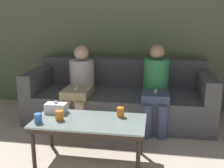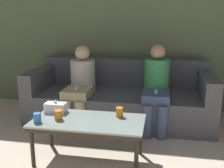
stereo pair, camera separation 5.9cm
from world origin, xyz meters
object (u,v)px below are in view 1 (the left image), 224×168
cup_near_left (120,112)px  cup_far_center (38,118)px  tissue_box (56,108)px  coffee_table (89,124)px  seated_person_left_end (80,83)px  cup_near_right (59,115)px  couch (119,98)px  seated_person_mid_left (156,85)px

cup_near_left → cup_far_center: 0.80m
tissue_box → cup_near_left: bearing=-0.6°
coffee_table → seated_person_left_end: bearing=110.9°
cup_near_left → cup_near_right: size_ratio=1.01×
couch → cup_near_left: bearing=-81.7°
coffee_table → tissue_box: tissue_box is taller
seated_person_left_end → coffee_table: bearing=-69.1°
cup_near_right → tissue_box: size_ratio=0.43×
tissue_box → seated_person_left_end: size_ratio=0.21×
tissue_box → seated_person_mid_left: (1.03, 0.82, 0.09)m
couch → cup_near_left: couch is taller
cup_near_left → seated_person_mid_left: seated_person_mid_left is taller
coffee_table → cup_near_left: cup_near_left is taller
seated_person_left_end → cup_far_center: bearing=-94.7°
couch → coffee_table: 1.21m
tissue_box → seated_person_left_end: 0.82m
seated_person_mid_left → cup_near_right: bearing=-132.4°
couch → cup_near_right: size_ratio=26.42×
coffee_table → cup_near_right: (-0.29, -0.04, 0.09)m
coffee_table → tissue_box: bearing=159.0°
cup_near_right → cup_far_center: size_ratio=1.03×
couch → seated_person_left_end: seated_person_left_end is taller
coffee_table → seated_person_left_end: size_ratio=1.05×
cup_far_center → seated_person_mid_left: 1.57m
seated_person_left_end → seated_person_mid_left: bearing=0.2°
cup_far_center → tissue_box: size_ratio=0.41×
coffee_table → tissue_box: 0.44m
couch → cup_near_right: (-0.42, -1.24, 0.18)m
coffee_table → cup_far_center: (-0.46, -0.14, 0.09)m
couch → seated_person_mid_left: seated_person_mid_left is taller
cup_near_right → couch: bearing=71.1°
tissue_box → seated_person_left_end: (0.03, 0.82, 0.08)m
coffee_table → cup_near_left: size_ratio=11.51×
cup_near_right → cup_far_center: bearing=-148.7°
cup_near_right → seated_person_mid_left: size_ratio=0.09×
coffee_table → cup_far_center: 0.49m
cup_near_right → cup_near_left: bearing=17.6°
couch → cup_near_right: 1.32m
seated_person_mid_left → cup_near_left: bearing=-112.8°
seated_person_mid_left → cup_far_center: bearing=-134.5°
couch → tissue_box: bearing=-116.8°
cup_near_right → seated_person_mid_left: seated_person_mid_left is taller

